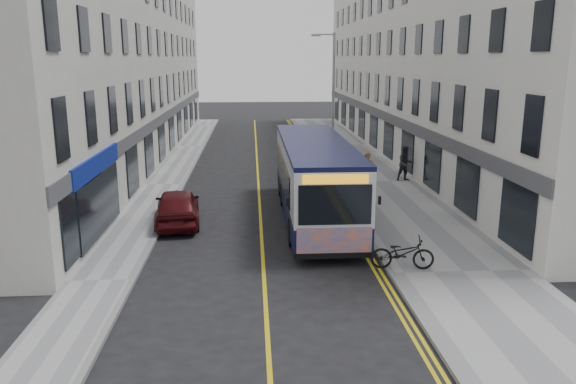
{
  "coord_description": "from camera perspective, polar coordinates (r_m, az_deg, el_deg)",
  "views": [
    {
      "loc": [
        -0.31,
        -17.43,
        6.67
      ],
      "look_at": [
        1.05,
        3.65,
        1.6
      ],
      "focal_mm": 35.0,
      "sensor_mm": 36.0,
      "label": 1
    }
  ],
  "objects": [
    {
      "name": "ground",
      "position": [
        18.66,
        -2.53,
        -7.45
      ],
      "size": [
        140.0,
        140.0,
        0.0
      ],
      "primitive_type": "plane",
      "color": "black",
      "rests_on": "ground"
    },
    {
      "name": "pavement_east",
      "position": [
        30.86,
        8.66,
        0.98
      ],
      "size": [
        4.5,
        64.0,
        0.12
      ],
      "primitive_type": "cube",
      "color": "gray",
      "rests_on": "ground"
    },
    {
      "name": "pavement_west",
      "position": [
        30.52,
        -12.45,
        0.67
      ],
      "size": [
        2.0,
        64.0,
        0.12
      ],
      "primitive_type": "cube",
      "color": "gray",
      "rests_on": "ground"
    },
    {
      "name": "kerb_east",
      "position": [
        30.46,
        4.52,
        0.94
      ],
      "size": [
        0.18,
        64.0,
        0.13
      ],
      "primitive_type": "cube",
      "color": "slate",
      "rests_on": "ground"
    },
    {
      "name": "kerb_west",
      "position": [
        30.38,
        -10.59,
        0.71
      ],
      "size": [
        0.18,
        64.0,
        0.13
      ],
      "primitive_type": "cube",
      "color": "slate",
      "rests_on": "ground"
    },
    {
      "name": "road_centre_line",
      "position": [
        30.17,
        -3.02,
        0.72
      ],
      "size": [
        0.12,
        64.0,
        0.01
      ],
      "primitive_type": "cube",
      "color": "gold",
      "rests_on": "ground"
    },
    {
      "name": "road_dbl_yellow_inner",
      "position": [
        30.42,
        3.68,
        0.81
      ],
      "size": [
        0.1,
        64.0,
        0.01
      ],
      "primitive_type": "cube",
      "color": "gold",
      "rests_on": "ground"
    },
    {
      "name": "road_dbl_yellow_outer",
      "position": [
        30.44,
        4.05,
        0.82
      ],
      "size": [
        0.1,
        64.0,
        0.01
      ],
      "primitive_type": "cube",
      "color": "gold",
      "rests_on": "ground"
    },
    {
      "name": "terrace_east",
      "position": [
        40.2,
        13.74,
        12.89
      ],
      "size": [
        6.0,
        46.0,
        13.0
      ],
      "primitive_type": "cube",
      "color": "silver",
      "rests_on": "ground"
    },
    {
      "name": "terrace_west",
      "position": [
        39.4,
        -16.87,
        12.7
      ],
      "size": [
        6.0,
        46.0,
        13.0
      ],
      "primitive_type": "cube",
      "color": "beige",
      "rests_on": "ground"
    },
    {
      "name": "streetlamp",
      "position": [
        31.83,
        4.46,
        9.34
      ],
      "size": [
        1.32,
        0.18,
        8.0
      ],
      "color": "gray",
      "rests_on": "ground"
    },
    {
      "name": "city_bus",
      "position": [
        23.42,
        2.74,
        1.55
      ],
      "size": [
        2.68,
        11.49,
        3.34
      ],
      "color": "black",
      "rests_on": "ground"
    },
    {
      "name": "bicycle",
      "position": [
        18.22,
        11.56,
        -6.1
      ],
      "size": [
        2.06,
        0.94,
        1.05
      ],
      "primitive_type": "imported",
      "rotation": [
        0.0,
        0.0,
        1.44
      ],
      "color": "black",
      "rests_on": "pavement_east"
    },
    {
      "name": "pedestrian_near",
      "position": [
        28.71,
        8.07,
        2.14
      ],
      "size": [
        0.78,
        0.59,
        1.92
      ],
      "primitive_type": "imported",
      "rotation": [
        0.0,
        0.0,
        -0.2
      ],
      "color": "olive",
      "rests_on": "pavement_east"
    },
    {
      "name": "pedestrian_far",
      "position": [
        31.15,
        11.85,
        2.85
      ],
      "size": [
        1.0,
        0.83,
        1.89
      ],
      "primitive_type": "imported",
      "rotation": [
        0.0,
        0.0,
        0.13
      ],
      "color": "black",
      "rests_on": "pavement_east"
    },
    {
      "name": "car_white",
      "position": [
        39.24,
        1.48,
        4.84
      ],
      "size": [
        1.81,
        4.7,
        1.53
      ],
      "primitive_type": "imported",
      "rotation": [
        0.0,
        0.0,
        0.04
      ],
      "color": "silver",
      "rests_on": "ground"
    },
    {
      "name": "car_maroon",
      "position": [
        23.39,
        -11.17,
        -1.43
      ],
      "size": [
        2.2,
        4.54,
        1.49
      ],
      "primitive_type": "imported",
      "rotation": [
        0.0,
        0.0,
        3.24
      ],
      "color": "#430B0E",
      "rests_on": "ground"
    }
  ]
}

